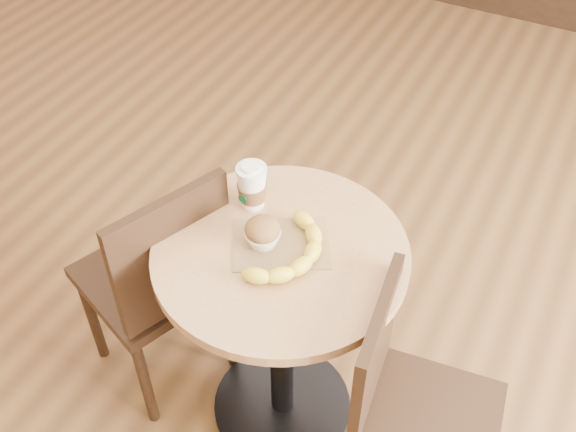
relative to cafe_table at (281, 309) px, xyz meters
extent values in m
plane|color=brown|center=(0.05, 0.07, -0.51)|extent=(7.00, 7.00, 0.00)
cylinder|color=black|center=(0.00, 0.00, -0.50)|extent=(0.44, 0.44, 0.02)
cylinder|color=black|center=(0.00, 0.00, -0.14)|extent=(0.07, 0.07, 0.72)
cylinder|color=tan|center=(0.00, 0.00, 0.22)|extent=(0.65, 0.65, 0.03)
cube|color=black|center=(-0.44, -0.02, -0.09)|extent=(0.49, 0.49, 0.04)
cylinder|color=black|center=(-0.53, 0.19, -0.30)|extent=(0.03, 0.03, 0.42)
cylinder|color=black|center=(-0.65, -0.11, -0.30)|extent=(0.03, 0.03, 0.42)
cylinder|color=black|center=(-0.23, 0.07, -0.30)|extent=(0.03, 0.03, 0.42)
cylinder|color=black|center=(-0.35, -0.22, -0.30)|extent=(0.03, 0.03, 0.42)
cube|color=black|center=(-0.28, -0.08, 0.15)|extent=(0.16, 0.34, 0.40)
cube|color=black|center=(0.46, -0.07, -0.11)|extent=(0.40, 0.40, 0.04)
cylinder|color=black|center=(0.59, 0.09, -0.31)|extent=(0.03, 0.03, 0.40)
cylinder|color=black|center=(0.29, 0.06, -0.31)|extent=(0.03, 0.03, 0.40)
cube|color=black|center=(0.30, -0.09, 0.11)|extent=(0.07, 0.34, 0.37)
cube|color=olive|center=(-0.01, 0.02, 0.24)|extent=(0.30, 0.28, 0.00)
cylinder|color=white|center=(-0.14, 0.11, 0.36)|extent=(0.08, 0.08, 0.01)
cylinder|color=white|center=(-0.14, 0.11, 0.37)|extent=(0.05, 0.05, 0.01)
cylinder|color=#064522|center=(-0.15, 0.07, 0.29)|extent=(0.03, 0.01, 0.03)
ellipsoid|color=brown|center=(-0.05, -0.01, 0.29)|extent=(0.09, 0.09, 0.06)
ellipsoid|color=#F3E0C2|center=(-0.05, -0.01, 0.31)|extent=(0.03, 0.03, 0.02)
camera|label=1|loc=(0.54, -1.00, 1.46)|focal=42.00mm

